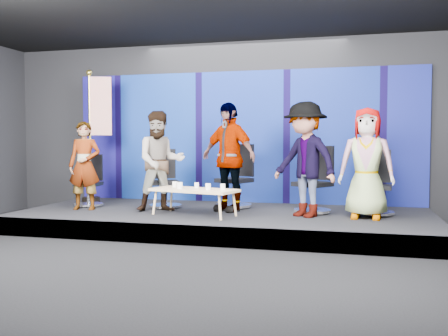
{
  "coord_description": "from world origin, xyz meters",
  "views": [
    {
      "loc": [
        2.14,
        -5.78,
        1.5
      ],
      "look_at": [
        0.03,
        2.4,
        1.06
      ],
      "focal_mm": 40.0,
      "sensor_mm": 36.0,
      "label": 1
    }
  ],
  "objects_px": {
    "panelist_c": "(228,157)",
    "mug_b": "(180,185)",
    "chair_c": "(236,187)",
    "mug_e": "(223,187)",
    "coffee_table": "(194,191)",
    "mug_a": "(175,185)",
    "panelist_a": "(85,166)",
    "panelist_b": "(160,161)",
    "chair_a": "(89,189)",
    "chair_b": "(165,188)",
    "mug_d": "(208,187)",
    "panelist_d": "(305,159)",
    "flag_stand": "(97,133)",
    "panelist_e": "(367,163)",
    "mug_c": "(197,185)",
    "chair_e": "(376,193)",
    "chair_d": "(315,191)"
  },
  "relations": [
    {
      "from": "panelist_e",
      "to": "panelist_a",
      "type": "bearing_deg",
      "value": -173.19
    },
    {
      "from": "chair_b",
      "to": "coffee_table",
      "type": "height_order",
      "value": "chair_b"
    },
    {
      "from": "panelist_a",
      "to": "mug_d",
      "type": "bearing_deg",
      "value": -16.49
    },
    {
      "from": "mug_a",
      "to": "coffee_table",
      "type": "bearing_deg",
      "value": -17.3
    },
    {
      "from": "chair_c",
      "to": "chair_e",
      "type": "relative_size",
      "value": 1.08
    },
    {
      "from": "panelist_e",
      "to": "mug_d",
      "type": "distance_m",
      "value": 2.52
    },
    {
      "from": "panelist_a",
      "to": "coffee_table",
      "type": "bearing_deg",
      "value": -14.08
    },
    {
      "from": "chair_a",
      "to": "mug_e",
      "type": "xyz_separation_m",
      "value": [
        2.77,
        -0.71,
        0.17
      ]
    },
    {
      "from": "coffee_table",
      "to": "panelist_d",
      "type": "bearing_deg",
      "value": 10.05
    },
    {
      "from": "chair_e",
      "to": "mug_c",
      "type": "bearing_deg",
      "value": -161.83
    },
    {
      "from": "chair_c",
      "to": "flag_stand",
      "type": "relative_size",
      "value": 0.44
    },
    {
      "from": "mug_b",
      "to": "mug_d",
      "type": "xyz_separation_m",
      "value": [
        0.49,
        -0.05,
        -0.0
      ]
    },
    {
      "from": "mug_d",
      "to": "chair_a",
      "type": "bearing_deg",
      "value": 162.89
    },
    {
      "from": "flag_stand",
      "to": "mug_c",
      "type": "bearing_deg",
      "value": -44.22
    },
    {
      "from": "mug_a",
      "to": "mug_e",
      "type": "distance_m",
      "value": 0.89
    },
    {
      "from": "chair_b",
      "to": "mug_d",
      "type": "bearing_deg",
      "value": -68.03
    },
    {
      "from": "panelist_c",
      "to": "mug_b",
      "type": "xyz_separation_m",
      "value": [
        -0.63,
        -0.72,
        -0.45
      ]
    },
    {
      "from": "chair_c",
      "to": "panelist_c",
      "type": "height_order",
      "value": "panelist_c"
    },
    {
      "from": "panelist_a",
      "to": "panelist_b",
      "type": "distance_m",
      "value": 1.39
    },
    {
      "from": "chair_a",
      "to": "mug_d",
      "type": "xyz_separation_m",
      "value": [
        2.55,
        -0.78,
        0.17
      ]
    },
    {
      "from": "chair_a",
      "to": "mug_b",
      "type": "height_order",
      "value": "chair_a"
    },
    {
      "from": "panelist_a",
      "to": "chair_c",
      "type": "height_order",
      "value": "panelist_a"
    },
    {
      "from": "panelist_d",
      "to": "mug_c",
      "type": "height_order",
      "value": "panelist_d"
    },
    {
      "from": "chair_e",
      "to": "mug_d",
      "type": "distance_m",
      "value": 2.79
    },
    {
      "from": "chair_a",
      "to": "panelist_d",
      "type": "height_order",
      "value": "panelist_d"
    },
    {
      "from": "mug_e",
      "to": "chair_e",
      "type": "bearing_deg",
      "value": 20.68
    },
    {
      "from": "panelist_b",
      "to": "mug_a",
      "type": "xyz_separation_m",
      "value": [
        0.34,
        -0.2,
        -0.38
      ]
    },
    {
      "from": "panelist_e",
      "to": "mug_c",
      "type": "relative_size",
      "value": 19.61
    },
    {
      "from": "flag_stand",
      "to": "panelist_b",
      "type": "bearing_deg",
      "value": -48.07
    },
    {
      "from": "chair_c",
      "to": "mug_e",
      "type": "bearing_deg",
      "value": -62.78
    },
    {
      "from": "chair_b",
      "to": "panelist_c",
      "type": "height_order",
      "value": "panelist_c"
    },
    {
      "from": "panelist_b",
      "to": "chair_c",
      "type": "relative_size",
      "value": 1.49
    },
    {
      "from": "coffee_table",
      "to": "mug_c",
      "type": "bearing_deg",
      "value": 91.27
    },
    {
      "from": "panelist_b",
      "to": "mug_d",
      "type": "height_order",
      "value": "panelist_b"
    },
    {
      "from": "chair_b",
      "to": "chair_a",
      "type": "bearing_deg",
      "value": 158.55
    },
    {
      "from": "mug_d",
      "to": "flag_stand",
      "type": "distance_m",
      "value": 3.11
    },
    {
      "from": "panelist_e",
      "to": "flag_stand",
      "type": "relative_size",
      "value": 0.66
    },
    {
      "from": "chair_d",
      "to": "mug_c",
      "type": "xyz_separation_m",
      "value": [
        -1.89,
        -0.65,
        0.11
      ]
    },
    {
      "from": "coffee_table",
      "to": "mug_a",
      "type": "height_order",
      "value": "mug_a"
    },
    {
      "from": "panelist_b",
      "to": "mug_a",
      "type": "distance_m",
      "value": 0.55
    },
    {
      "from": "chair_e",
      "to": "coffee_table",
      "type": "xyz_separation_m",
      "value": [
        -2.89,
        -0.85,
        0.05
      ]
    },
    {
      "from": "mug_a",
      "to": "flag_stand",
      "type": "relative_size",
      "value": 0.04
    },
    {
      "from": "chair_b",
      "to": "mug_a",
      "type": "bearing_deg",
      "value": -84.67
    },
    {
      "from": "panelist_e",
      "to": "mug_d",
      "type": "xyz_separation_m",
      "value": [
        -2.44,
        -0.5,
        -0.38
      ]
    },
    {
      "from": "chair_b",
      "to": "coffee_table",
      "type": "distance_m",
      "value": 1.16
    },
    {
      "from": "mug_a",
      "to": "mug_d",
      "type": "distance_m",
      "value": 0.69
    },
    {
      "from": "chair_b",
      "to": "mug_d",
      "type": "relative_size",
      "value": 10.56
    },
    {
      "from": "panelist_c",
      "to": "mug_d",
      "type": "bearing_deg",
      "value": -75.78
    },
    {
      "from": "panelist_a",
      "to": "flag_stand",
      "type": "height_order",
      "value": "flag_stand"
    },
    {
      "from": "chair_e",
      "to": "mug_a",
      "type": "relative_size",
      "value": 10.68
    }
  ]
}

